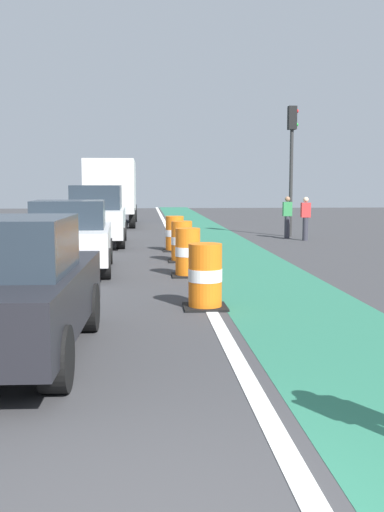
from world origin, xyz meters
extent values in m
cube|color=#286B51|center=(2.40, 12.00, 0.00)|extent=(2.50, 80.00, 0.01)
cube|color=silver|center=(0.90, 12.00, 0.01)|extent=(0.20, 80.00, 0.01)
cube|color=black|center=(-1.85, 4.02, 0.70)|extent=(1.97, 4.16, 0.72)
cylinder|color=black|center=(-0.99, 5.26, 0.34)|extent=(0.30, 0.69, 0.68)
cylinder|color=black|center=(-1.07, 2.72, 0.34)|extent=(0.30, 0.69, 0.68)
cube|color=silver|center=(-1.94, 11.28, 0.70)|extent=(2.00, 4.17, 0.72)
cube|color=#232D38|center=(-1.93, 11.03, 1.38)|extent=(1.69, 1.78, 0.64)
cylinder|color=black|center=(-2.80, 12.51, 0.34)|extent=(0.31, 0.69, 0.68)
cylinder|color=black|center=(-1.17, 12.58, 0.34)|extent=(0.31, 0.69, 0.68)
cylinder|color=black|center=(-2.71, 9.97, 0.34)|extent=(0.31, 0.69, 0.68)
cylinder|color=black|center=(-1.07, 10.04, 0.34)|extent=(0.31, 0.69, 0.68)
cube|color=silver|center=(-1.80, 17.75, 0.79)|extent=(1.90, 4.63, 0.90)
cube|color=#232D38|center=(-1.80, 17.75, 1.64)|extent=(1.66, 2.87, 0.80)
cylinder|color=black|center=(-2.64, 19.16, 0.34)|extent=(0.29, 0.68, 0.68)
cylinder|color=black|center=(-1.00, 19.18, 0.34)|extent=(0.29, 0.68, 0.68)
cylinder|color=black|center=(-2.60, 16.31, 0.34)|extent=(0.29, 0.68, 0.68)
cylinder|color=black|center=(-0.96, 16.33, 0.34)|extent=(0.29, 0.68, 0.68)
cylinder|color=orange|center=(0.82, 6.73, 0.25)|extent=(0.56, 0.56, 0.42)
cylinder|color=white|center=(0.82, 6.73, 0.57)|extent=(0.57, 0.57, 0.21)
cylinder|color=orange|center=(0.82, 6.73, 0.88)|extent=(0.56, 0.56, 0.42)
cube|color=black|center=(0.82, 6.73, 0.02)|extent=(0.73, 0.73, 0.04)
cylinder|color=orange|center=(0.79, 10.31, 0.25)|extent=(0.56, 0.56, 0.42)
cylinder|color=white|center=(0.79, 10.31, 0.57)|extent=(0.57, 0.57, 0.21)
cylinder|color=orange|center=(0.79, 10.31, 0.88)|extent=(0.56, 0.56, 0.42)
cube|color=black|center=(0.79, 10.31, 0.02)|extent=(0.73, 0.73, 0.04)
cylinder|color=orange|center=(0.81, 12.96, 0.25)|extent=(0.56, 0.56, 0.42)
cylinder|color=white|center=(0.81, 12.96, 0.57)|extent=(0.57, 0.57, 0.21)
cylinder|color=orange|center=(0.81, 12.96, 0.88)|extent=(0.56, 0.56, 0.42)
cube|color=black|center=(0.81, 12.96, 0.02)|extent=(0.73, 0.73, 0.04)
cylinder|color=orange|center=(0.75, 15.54, 0.25)|extent=(0.56, 0.56, 0.42)
cylinder|color=white|center=(0.75, 15.54, 0.57)|extent=(0.57, 0.57, 0.21)
cylinder|color=orange|center=(0.75, 15.54, 0.88)|extent=(0.56, 0.56, 0.42)
cube|color=black|center=(0.75, 15.54, 0.02)|extent=(0.73, 0.73, 0.04)
cube|color=silver|center=(-1.80, 26.95, 1.98)|extent=(2.30, 5.60, 2.50)
cube|color=#19478C|center=(-1.79, 30.80, 1.53)|extent=(2.20, 1.90, 2.10)
cylinder|color=black|center=(-2.83, 30.60, 0.48)|extent=(0.30, 0.96, 0.96)
cylinder|color=black|center=(-0.77, 30.60, 0.48)|extent=(0.30, 0.96, 0.96)
cylinder|color=black|center=(-2.83, 25.55, 0.48)|extent=(0.30, 0.96, 0.96)
cylinder|color=black|center=(-0.77, 25.55, 0.48)|extent=(0.30, 0.96, 0.96)
cylinder|color=#2D2D2D|center=(5.60, 20.48, 2.10)|extent=(0.14, 0.14, 4.20)
cube|color=black|center=(5.60, 20.48, 4.65)|extent=(0.32, 0.32, 0.90)
sphere|color=red|center=(5.77, 20.48, 4.91)|extent=(0.16, 0.16, 0.16)
sphere|color=green|center=(5.77, 20.48, 4.39)|extent=(0.16, 0.16, 0.16)
cylinder|color=#33333D|center=(5.29, 19.69, 0.43)|extent=(0.20, 0.20, 0.86)
cube|color=#338C4C|center=(5.29, 19.69, 1.13)|extent=(0.34, 0.20, 0.54)
sphere|color=#9E7051|center=(5.29, 19.69, 1.51)|extent=(0.20, 0.20, 0.20)
cylinder|color=#33333D|center=(5.74, 18.73, 0.43)|extent=(0.20, 0.20, 0.86)
cube|color=red|center=(5.74, 18.73, 1.13)|extent=(0.34, 0.20, 0.54)
sphere|color=beige|center=(5.74, 18.73, 1.51)|extent=(0.20, 0.20, 0.20)
camera|label=1|loc=(-0.17, -3.23, 2.07)|focal=42.52mm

